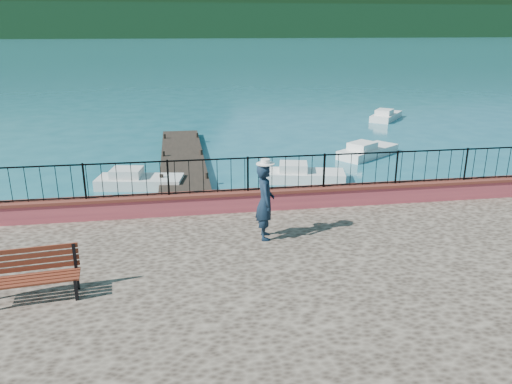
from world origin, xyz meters
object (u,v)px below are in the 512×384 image
object	(u,v)px
park_bench	(32,285)
boat_0	(140,178)
person	(265,202)
boat_5	(386,114)
boat_2	(368,148)
boat_1	(305,172)

from	to	relation	value
park_bench	boat_0	distance (m)	10.84
park_bench	boat_0	bearing A→B (deg)	76.61
person	boat_5	xyz separation A→B (m)	(12.44, 21.53, -1.75)
park_bench	person	world-z (taller)	person
boat_2	boat_0	bearing A→B (deg)	162.30
boat_1	boat_2	bearing A→B (deg)	53.84
person	boat_2	bearing A→B (deg)	-28.44
person	boat_5	world-z (taller)	person
boat_0	boat_1	distance (m)	6.79
boat_1	boat_0	bearing A→B (deg)	-169.37
park_bench	person	size ratio (longest dim) A/B	0.97
boat_2	boat_5	size ratio (longest dim) A/B	1.02
park_bench	boat_0	world-z (taller)	park_bench
boat_5	park_bench	bearing A→B (deg)	-176.98
person	boat_2	size ratio (longest dim) A/B	0.53
boat_1	boat_5	size ratio (longest dim) A/B	0.94
boat_5	boat_1	bearing A→B (deg)	-175.68
person	park_bench	bearing A→B (deg)	117.38
boat_5	boat_0	bearing A→B (deg)	168.27
boat_1	boat_2	size ratio (longest dim) A/B	0.92
boat_2	park_bench	bearing A→B (deg)	-166.00
boat_0	boat_1	size ratio (longest dim) A/B	1.03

